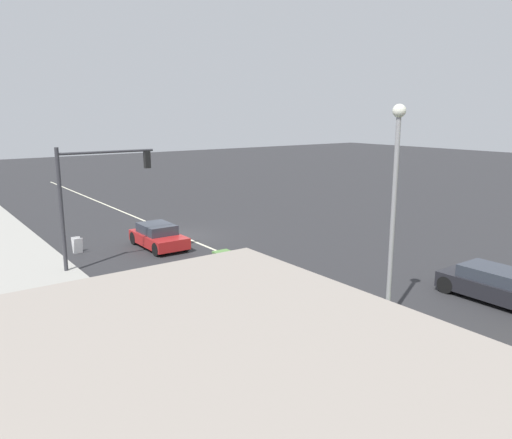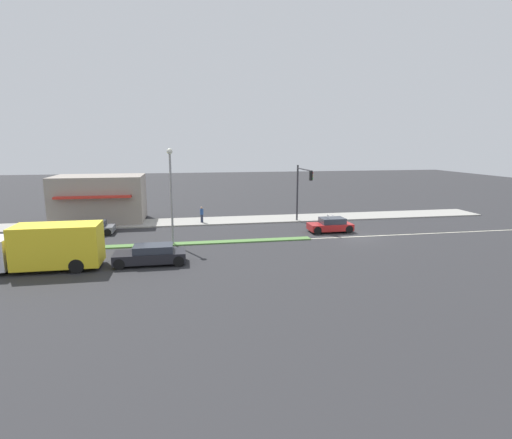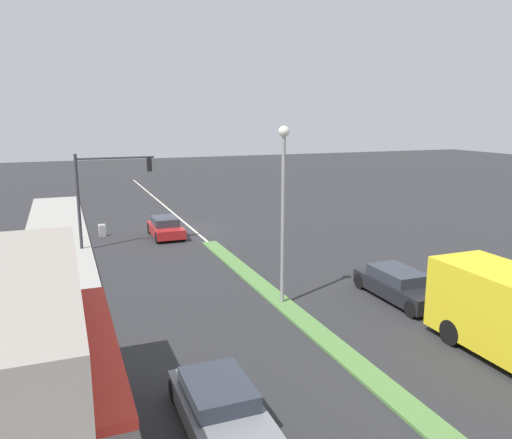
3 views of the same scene
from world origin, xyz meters
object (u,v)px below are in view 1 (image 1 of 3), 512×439
Objects in this scene: hatchback_red at (158,236)px; traffic_signal_main at (92,186)px; street_lamp at (395,187)px; warning_aframe_sign at (77,245)px; sedan_dark at (500,286)px; pedestrian at (137,329)px.

traffic_signal_main is at bearing 22.00° from hatchback_red.
warning_aframe_sign is (6.12, -15.27, -4.35)m from street_lamp.
street_lamp is at bearing 116.57° from traffic_signal_main.
warning_aframe_sign is 0.18× the size of sedan_dark.
pedestrian is 1.87× the size of warning_aframe_sign.
traffic_signal_main is 0.76× the size of street_lamp.
traffic_signal_main is 4.61m from warning_aframe_sign.
pedestrian is 0.34× the size of sedan_dark.
sedan_dark is at bearing 123.84° from warning_aframe_sign.
street_lamp reaches higher than warning_aframe_sign.
sedan_dark is (-5.00, 1.32, -4.14)m from street_lamp.
street_lamp is (-6.12, 12.25, 0.88)m from traffic_signal_main.
pedestrian is 12.81m from warning_aframe_sign.
street_lamp is at bearing -14.74° from sedan_dark.
street_lamp reaches higher than hatchback_red.
sedan_dark is at bearing 163.27° from pedestrian.
traffic_signal_main is 5.35m from hatchback_red.
traffic_signal_main is 1.22× the size of sedan_dark.
warning_aframe_sign is at bearing -56.16° from sedan_dark.
traffic_signal_main is 3.57× the size of pedestrian.
pedestrian reaches higher than sedan_dark.
sedan_dark reaches higher than hatchback_red.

